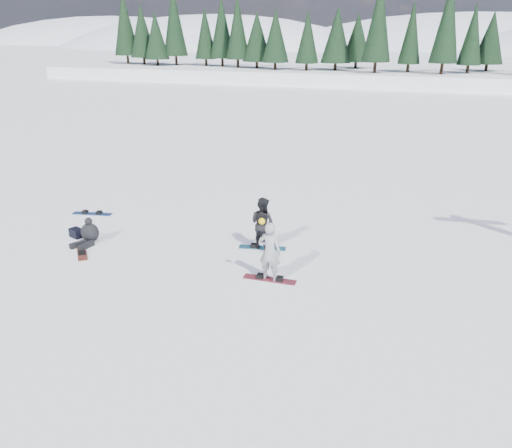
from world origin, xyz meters
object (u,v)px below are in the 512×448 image
at_px(snowboarder_woman, 270,251).
at_px(seated_rider, 89,233).
at_px(snowboarder_man, 262,223).
at_px(gear_bag, 76,233).
at_px(snowboard_loose_c, 92,214).
at_px(snowboard_loose_b, 82,251).

height_order(snowboarder_woman, seated_rider, snowboarder_woman).
distance_m(snowboarder_man, gear_bag, 6.35).
distance_m(snowboarder_woman, snowboard_loose_c, 8.48).
distance_m(snowboarder_man, seated_rider, 5.70).
height_order(snowboarder_man, gear_bag, snowboarder_man).
distance_m(snowboarder_man, snowboard_loose_b, 5.77).
bearing_deg(snowboard_loose_b, snowboarder_man, 71.25).
xyz_separation_m(snowboarder_man, gear_bag, (-6.22, -1.06, -0.70)).
height_order(gear_bag, snowboard_loose_c, gear_bag).
distance_m(snowboarder_woman, gear_bag, 7.15).
xyz_separation_m(seated_rider, snowboard_loose_c, (-1.53, 2.31, -0.31)).
height_order(seated_rider, gear_bag, seated_rider).
relative_size(gear_bag, snowboard_loose_b, 0.30).
distance_m(snowboarder_woman, seated_rider, 6.41).
distance_m(seated_rider, gear_bag, 0.77).
height_order(snowboarder_woman, snowboard_loose_c, snowboarder_woman).
distance_m(gear_bag, snowboard_loose_c, 2.22).
bearing_deg(gear_bag, snowboard_loose_c, 112.07).
relative_size(seated_rider, snowboard_loose_c, 0.72).
xyz_separation_m(snowboarder_woman, seated_rider, (-6.35, 0.68, -0.55)).
bearing_deg(snowboard_loose_c, snowboarder_man, -18.45).
bearing_deg(snowboarder_woman, seated_rider, -0.44).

